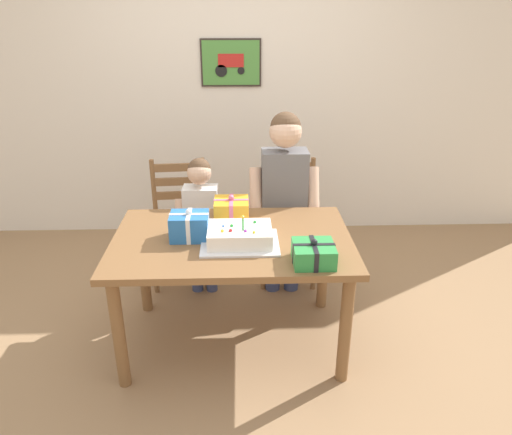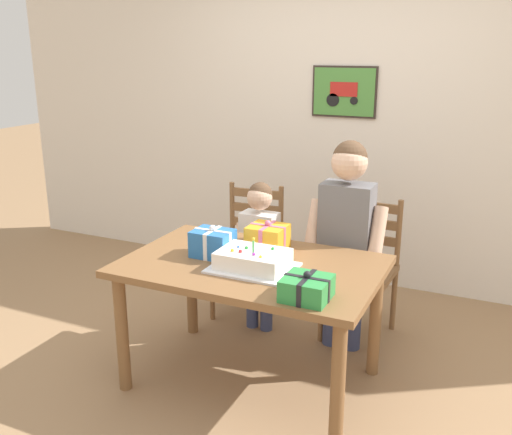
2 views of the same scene
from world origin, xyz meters
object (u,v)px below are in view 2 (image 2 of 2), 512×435
(gift_box_corner_small, at_px, (268,238))
(gift_box_beside_cake, at_px, (213,243))
(birthday_cake, at_px, (253,260))
(chair_left, at_px, (249,250))
(dining_table, at_px, (252,279))
(child_younger, at_px, (259,242))
(gift_box_red_large, at_px, (307,288))
(chair_right, at_px, (362,268))
(child_older, at_px, (346,226))

(gift_box_corner_small, bearing_deg, gift_box_beside_cake, -137.21)
(birthday_cake, distance_m, chair_left, 1.07)
(dining_table, bearing_deg, gift_box_beside_cake, 177.62)
(dining_table, height_order, birthday_cake, birthday_cake)
(gift_box_beside_cake, distance_m, child_younger, 0.63)
(gift_box_beside_cake, xyz_separation_m, gift_box_corner_small, (0.24, 0.22, -0.00))
(birthday_cake, distance_m, gift_box_red_large, 0.45)
(chair_right, bearing_deg, birthday_cake, -111.87)
(chair_left, distance_m, child_older, 0.88)
(gift_box_corner_small, height_order, chair_right, chair_right)
(gift_box_red_large, relative_size, chair_right, 0.24)
(birthday_cake, bearing_deg, child_younger, 111.69)
(dining_table, distance_m, gift_box_corner_small, 0.29)
(dining_table, xyz_separation_m, chair_right, (0.41, 0.84, -0.17))
(birthday_cake, xyz_separation_m, child_younger, (-0.27, 0.69, -0.15))
(birthday_cake, bearing_deg, chair_right, 68.13)
(child_older, bearing_deg, dining_table, -120.39)
(birthday_cake, relative_size, gift_box_beside_cake, 1.94)
(birthday_cake, bearing_deg, child_older, 65.58)
(chair_right, bearing_deg, gift_box_corner_small, -124.59)
(gift_box_beside_cake, bearing_deg, child_older, 44.79)
(birthday_cake, bearing_deg, gift_box_beside_cake, 163.19)
(gift_box_corner_small, distance_m, child_younger, 0.47)
(gift_box_red_large, height_order, chair_right, chair_right)
(child_younger, bearing_deg, gift_box_beside_cake, -91.71)
(gift_box_corner_small, relative_size, chair_right, 0.24)
(chair_left, bearing_deg, birthday_cake, -63.38)
(dining_table, distance_m, chair_right, 0.95)
(birthday_cake, relative_size, chair_right, 0.48)
(dining_table, relative_size, chair_right, 1.52)
(dining_table, relative_size, child_younger, 1.36)
(birthday_cake, relative_size, child_younger, 0.43)
(chair_right, xyz_separation_m, child_older, (-0.06, -0.23, 0.35))
(gift_box_red_large, relative_size, chair_left, 0.24)
(child_older, bearing_deg, birthday_cake, -114.42)
(birthday_cake, distance_m, chair_right, 1.04)
(gift_box_corner_small, xyz_separation_m, child_older, (0.36, 0.38, 0.01))
(chair_right, relative_size, child_younger, 0.89)
(chair_right, xyz_separation_m, child_younger, (-0.64, -0.23, 0.16))
(birthday_cake, distance_m, child_older, 0.75)
(chair_left, bearing_deg, chair_right, 0.01)
(gift_box_beside_cake, relative_size, child_younger, 0.22)
(gift_box_beside_cake, relative_size, child_older, 0.17)
(chair_left, relative_size, chair_right, 1.00)
(gift_box_beside_cake, height_order, chair_left, chair_left)
(gift_box_corner_small, relative_size, child_younger, 0.21)
(gift_box_beside_cake, distance_m, gift_box_corner_small, 0.33)
(gift_box_corner_small, bearing_deg, gift_box_red_large, -51.14)
(gift_box_corner_small, bearing_deg, chair_left, 123.98)
(gift_box_beside_cake, xyz_separation_m, child_older, (0.60, 0.60, 0.01))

